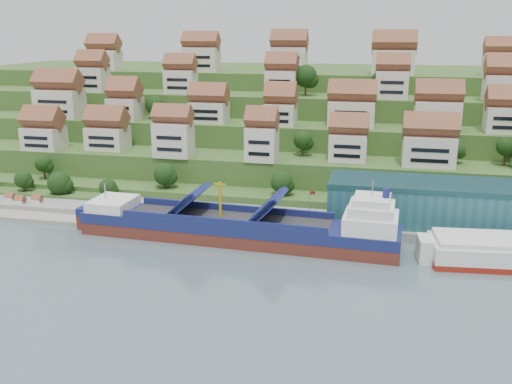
# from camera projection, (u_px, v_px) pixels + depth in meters

# --- Properties ---
(ground) EXTENTS (300.00, 300.00, 0.00)m
(ground) POSITION_uv_depth(u_px,v_px,m) (224.00, 242.00, 128.30)
(ground) COLOR slate
(ground) RESTS_ON ground
(quay) EXTENTS (180.00, 14.00, 2.20)m
(quay) POSITION_uv_depth(u_px,v_px,m) (320.00, 222.00, 137.91)
(quay) COLOR gray
(quay) RESTS_ON ground
(pebble_beach) EXTENTS (45.00, 20.00, 1.00)m
(pebble_beach) POSITION_uv_depth(u_px,v_px,m) (26.00, 207.00, 151.49)
(pebble_beach) COLOR gray
(pebble_beach) RESTS_ON ground
(hillside) EXTENTS (260.00, 128.00, 31.00)m
(hillside) POSITION_uv_depth(u_px,v_px,m) (295.00, 123.00, 222.57)
(hillside) COLOR #2D4C1E
(hillside) RESTS_ON ground
(hillside_village) EXTENTS (157.99, 65.41, 28.98)m
(hillside_village) POSITION_uv_depth(u_px,v_px,m) (278.00, 101.00, 178.57)
(hillside_village) COLOR beige
(hillside_village) RESTS_ON ground
(hillside_trees) EXTENTS (145.29, 62.64, 32.55)m
(hillside_trees) POSITION_uv_depth(u_px,v_px,m) (224.00, 136.00, 166.48)
(hillside_trees) COLOR #193812
(hillside_trees) RESTS_ON ground
(warehouse) EXTENTS (60.00, 15.00, 10.00)m
(warehouse) POSITION_uv_depth(u_px,v_px,m) (460.00, 204.00, 131.46)
(warehouse) COLOR #245B64
(warehouse) RESTS_ON quay
(flagpole) EXTENTS (1.28, 0.16, 8.00)m
(flagpole) POSITION_uv_depth(u_px,v_px,m) (310.00, 205.00, 132.02)
(flagpole) COLOR gray
(flagpole) RESTS_ON quay
(beach_huts) EXTENTS (14.40, 3.70, 2.20)m
(beach_huts) POSITION_uv_depth(u_px,v_px,m) (16.00, 202.00, 150.29)
(beach_huts) COLOR white
(beach_huts) RESTS_ON pebble_beach
(cargo_ship) EXTENTS (72.62, 14.55, 15.94)m
(cargo_ship) POSITION_uv_depth(u_px,v_px,m) (245.00, 228.00, 127.65)
(cargo_ship) COLOR #59241B
(cargo_ship) RESTS_ON ground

